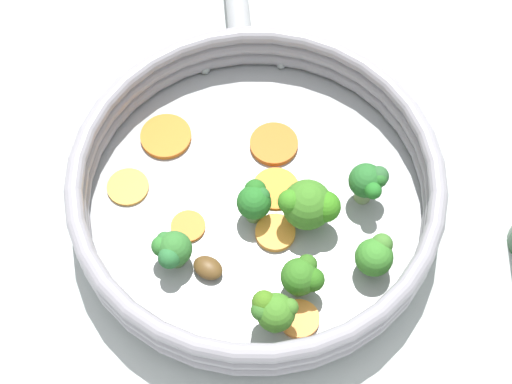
{
  "coord_description": "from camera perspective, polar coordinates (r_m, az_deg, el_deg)",
  "views": [
    {
      "loc": [
        0.04,
        -0.35,
        0.68
      ],
      "look_at": [
        0.0,
        0.0,
        0.03
      ],
      "focal_mm": 60.0,
      "sensor_mm": 36.0,
      "label": 1
    }
  ],
  "objects": [
    {
      "name": "carrot_slice_4",
      "position": [
        0.78,
        1.2,
        3.21
      ],
      "size": [
        0.06,
        0.06,
        0.01
      ],
      "primitive_type": "cylinder",
      "rotation": [
        0.0,
        0.0,
        2.37
      ],
      "color": "#D66016",
      "rests_on": "skillet"
    },
    {
      "name": "carrot_slice_1",
      "position": [
        0.74,
        -4.54,
        -2.3
      ],
      "size": [
        0.04,
        0.04,
        0.0
      ],
      "primitive_type": "cylinder",
      "rotation": [
        0.0,
        0.0,
        2.05
      ],
      "color": "orange",
      "rests_on": "skillet"
    },
    {
      "name": "skillet_rivet_left",
      "position": [
        0.83,
        1.7,
        8.5
      ],
      "size": [
        0.01,
        0.01,
        0.01
      ],
      "primitive_type": "sphere",
      "color": "gray",
      "rests_on": "skillet"
    },
    {
      "name": "broccoli_floret_6",
      "position": [
        0.71,
        -5.64,
        -3.85
      ],
      "size": [
        0.03,
        0.03,
        0.04
      ],
      "color": "#5E8F4F",
      "rests_on": "skillet"
    },
    {
      "name": "broccoli_floret_2",
      "position": [
        0.71,
        7.96,
        -4.18
      ],
      "size": [
        0.03,
        0.04,
        0.04
      ],
      "color": "#81AD6D",
      "rests_on": "skillet"
    },
    {
      "name": "broccoli_floret_1",
      "position": [
        0.72,
        3.55,
        -0.88
      ],
      "size": [
        0.05,
        0.04,
        0.05
      ],
      "color": "#619645",
      "rests_on": "skillet"
    },
    {
      "name": "broccoli_floret_4",
      "position": [
        0.74,
        7.52,
        0.7
      ],
      "size": [
        0.03,
        0.03,
        0.04
      ],
      "color": "#8AA568",
      "rests_on": "skillet"
    },
    {
      "name": "skillet",
      "position": [
        0.76,
        0.0,
        -0.86
      ],
      "size": [
        0.31,
        0.31,
        0.02
      ],
      "primitive_type": "cylinder",
      "color": "#939699",
      "rests_on": "ground_plane"
    },
    {
      "name": "broccoli_floret_5",
      "position": [
        0.73,
        -0.31,
        -0.55
      ],
      "size": [
        0.03,
        0.03,
        0.04
      ],
      "color": "#699851",
      "rests_on": "skillet"
    },
    {
      "name": "skillet_rim_wall",
      "position": [
        0.73,
        0.0,
        0.33
      ],
      "size": [
        0.32,
        0.32,
        0.05
      ],
      "color": "#949099",
      "rests_on": "skillet"
    },
    {
      "name": "broccoli_floret_0",
      "position": [
        0.7,
        3.11,
        -5.65
      ],
      "size": [
        0.04,
        0.03,
        0.04
      ],
      "color": "#739E5D",
      "rests_on": "skillet"
    },
    {
      "name": "ground_plane",
      "position": [
        0.77,
        0.0,
        -1.17
      ],
      "size": [
        4.0,
        4.0,
        0.0
      ],
      "primitive_type": "plane",
      "color": "#B3BCB8"
    },
    {
      "name": "skillet_rivet_right",
      "position": [
        0.83,
        -3.42,
        8.14
      ],
      "size": [
        0.01,
        0.01,
        0.01
      ],
      "primitive_type": "sphere",
      "color": "#919A99",
      "rests_on": "skillet"
    },
    {
      "name": "mushroom_piece_0",
      "position": [
        0.72,
        -3.22,
        -5.07
      ],
      "size": [
        0.03,
        0.03,
        0.01
      ],
      "primitive_type": "ellipsoid",
      "rotation": [
        0.0,
        0.0,
        5.86
      ],
      "color": "brown",
      "rests_on": "skillet"
    },
    {
      "name": "carrot_slice_3",
      "position": [
        0.71,
        2.91,
        -8.46
      ],
      "size": [
        0.03,
        0.03,
        0.01
      ],
      "primitive_type": "cylinder",
      "rotation": [
        0.0,
        0.0,
        6.24
      ],
      "color": "#F7903B",
      "rests_on": "skillet"
    },
    {
      "name": "carrot_slice_5",
      "position": [
        0.79,
        -6.03,
        3.7
      ],
      "size": [
        0.07,
        0.07,
        0.01
      ],
      "primitive_type": "cylinder",
      "rotation": [
        0.0,
        0.0,
        2.23
      ],
      "color": "orange",
      "rests_on": "skillet"
    },
    {
      "name": "broccoli_floret_3",
      "position": [
        0.68,
        1.16,
        -7.95
      ],
      "size": [
        0.04,
        0.03,
        0.05
      ],
      "color": "#7BB56A",
      "rests_on": "skillet"
    },
    {
      "name": "carrot_slice_6",
      "position": [
        0.74,
        1.29,
        -2.73
      ],
      "size": [
        0.05,
        0.05,
        0.01
      ],
      "primitive_type": "cylinder",
      "rotation": [
        0.0,
        0.0,
        1.98
      ],
      "color": "orange",
      "rests_on": "skillet"
    },
    {
      "name": "carrot_slice_0",
      "position": [
        0.77,
        -8.52,
        0.44
      ],
      "size": [
        0.05,
        0.05,
        0.0
      ],
      "primitive_type": "cylinder",
      "rotation": [
        0.0,
        0.0,
        4.1
      ],
      "color": "gold",
      "rests_on": "skillet"
    },
    {
      "name": "carrot_slice_2",
      "position": [
        0.76,
        1.32,
        0.23
      ],
      "size": [
        0.05,
        0.05,
        0.0
      ],
      "primitive_type": "cylinder",
      "rotation": [
        0.0,
        0.0,
        2.88
      ],
      "color": "orange",
      "rests_on": "skillet"
    }
  ]
}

